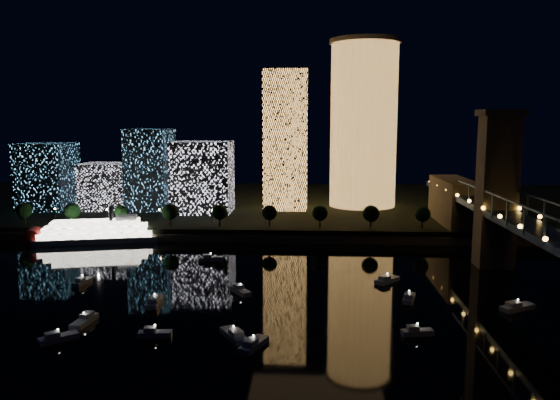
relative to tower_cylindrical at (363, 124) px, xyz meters
The scene contains 10 objects.
ground 154.86m from the tower_cylindrical, 102.38° to the right, with size 520.00×520.00×0.00m, color black.
far_bank 55.32m from the tower_cylindrical, 154.27° to the left, with size 420.00×160.00×5.00m, color black.
seawall 82.72m from the tower_cylindrical, 116.86° to the right, with size 420.00×6.00×3.00m, color #6B5E4C.
tower_cylindrical is the anchor object (origin of this frame).
tower_rectangular 39.48m from the tower_cylindrical, 164.90° to the right, with size 20.40×20.40×64.92m, color #FFAD51.
midrise_blocks 114.02m from the tower_cylindrical, behind, with size 100.06×31.79×37.88m.
riverboat 135.57m from the tower_cylindrical, 148.59° to the right, with size 50.15×20.82×14.83m.
motorboats 151.17m from the tower_cylindrical, 106.09° to the right, with size 123.35×76.99×2.78m.
esplanade_trees 90.31m from the tower_cylindrical, 137.17° to the right, with size 166.24×6.61×8.81m.
street_lamps 90.54m from the tower_cylindrical, 142.37° to the right, with size 132.70×0.70×5.65m.
Camera 1 is at (5.81, -124.54, 46.23)m, focal length 35.00 mm.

